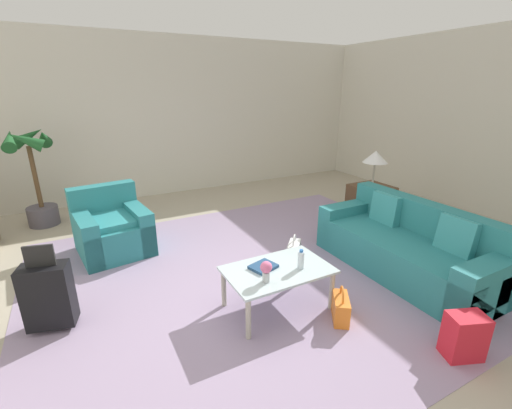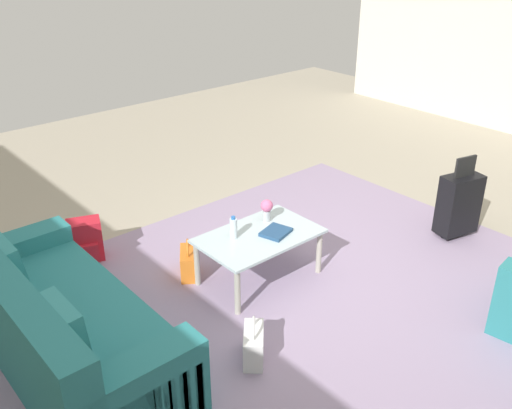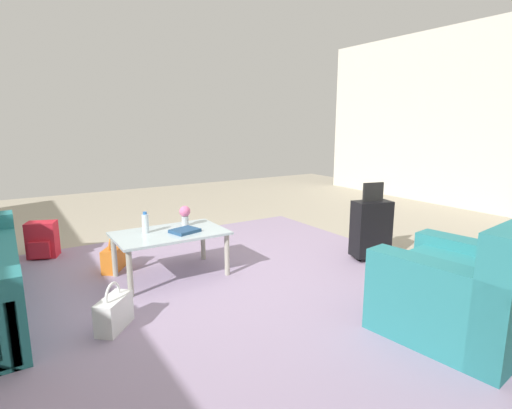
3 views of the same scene
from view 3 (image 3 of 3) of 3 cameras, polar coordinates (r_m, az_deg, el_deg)
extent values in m
plane|color=#A89E89|center=(3.77, -3.39, -11.30)|extent=(12.00, 12.00, 0.00)
cube|color=#9984A3|center=(3.38, -10.90, -14.29)|extent=(5.20, 4.40, 0.01)
cube|color=teal|center=(3.20, 26.55, -12.58)|extent=(0.98, 1.02, 0.44)
cube|color=teal|center=(2.89, 23.96, -13.24)|extent=(0.32, 0.93, 0.60)
cube|color=teal|center=(3.46, 28.92, -9.58)|extent=(0.32, 0.93, 0.60)
cube|color=teal|center=(3.13, 26.14, -7.99)|extent=(0.71, 0.73, 0.08)
cube|color=silver|center=(3.91, -12.20, -4.05)|extent=(1.03, 0.65, 0.02)
cylinder|color=#ADA899|center=(3.91, -4.16, -7.18)|extent=(0.05, 0.05, 0.42)
cylinder|color=#ADA899|center=(3.60, -17.58, -9.42)|extent=(0.05, 0.05, 0.42)
cylinder|color=#ADA899|center=(4.39, -7.58, -5.18)|extent=(0.05, 0.05, 0.42)
cylinder|color=#ADA899|center=(4.10, -19.59, -6.94)|extent=(0.05, 0.05, 0.42)
cylinder|color=silver|center=(3.92, -15.52, -2.64)|extent=(0.06, 0.06, 0.18)
cylinder|color=#2D6BBC|center=(3.89, -15.60, -1.19)|extent=(0.04, 0.04, 0.02)
cube|color=navy|center=(3.87, -10.14, -3.70)|extent=(0.29, 0.26, 0.03)
cylinder|color=#B2B7BC|center=(4.11, -10.09, -2.32)|extent=(0.07, 0.07, 0.10)
sphere|color=#DB6693|center=(4.08, -10.14, -0.96)|extent=(0.11, 0.11, 0.11)
cube|color=black|center=(4.48, 16.10, -3.31)|extent=(0.44, 0.31, 0.60)
cube|color=black|center=(4.40, 16.39, 1.73)|extent=(0.24, 0.08, 0.20)
cylinder|color=black|center=(4.65, 17.32, -7.03)|extent=(0.03, 0.05, 0.05)
cylinder|color=black|center=(4.50, 14.38, -7.49)|extent=(0.03, 0.05, 0.05)
cube|color=white|center=(3.14, -19.61, -14.46)|extent=(0.32, 0.33, 0.24)
torus|color=white|center=(3.09, -19.79, -12.12)|extent=(0.15, 0.16, 0.20)
cube|color=orange|center=(4.30, -19.65, -7.35)|extent=(0.30, 0.34, 0.24)
torus|color=orange|center=(4.26, -19.77, -5.56)|extent=(0.13, 0.17, 0.20)
cube|color=red|center=(5.02, -28.20, -4.44)|extent=(0.35, 0.30, 0.40)
cube|color=red|center=(4.93, -28.52, -5.71)|extent=(0.22, 0.13, 0.18)
camera|label=1|loc=(6.75, -7.42, 17.14)|focal=24.00mm
camera|label=2|loc=(2.08, -117.98, 36.37)|focal=40.00mm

